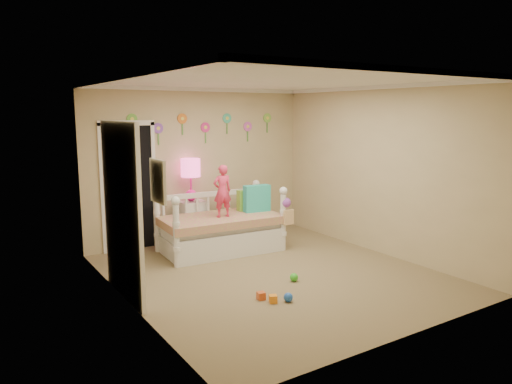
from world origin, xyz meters
TOP-DOWN VIEW (x-y plane):
  - floor at (0.00, 0.00)m, footprint 4.00×4.50m
  - ceiling at (0.00, 0.00)m, footprint 4.00×4.50m
  - back_wall at (0.00, 2.25)m, footprint 4.00×0.01m
  - left_wall at (-2.00, 0.00)m, footprint 0.01×4.50m
  - right_wall at (2.00, 0.00)m, footprint 0.01×4.50m
  - crown_molding at (0.00, 0.00)m, footprint 4.00×4.50m
  - daybed at (-0.07, 1.38)m, footprint 1.96×1.14m
  - pillow_turquoise at (0.60, 1.36)m, footprint 0.45×0.21m
  - pillow_lime at (0.53, 1.53)m, footprint 0.37×0.17m
  - child at (-0.08, 1.29)m, footprint 0.32×0.22m
  - nightstand at (-0.25, 2.07)m, footprint 0.46×0.37m
  - table_lamp at (-0.25, 2.07)m, footprint 0.32×0.32m
  - closet_doorway at (-1.25, 2.23)m, footprint 0.90×0.04m
  - flower_decals at (-0.09, 2.24)m, footprint 3.40×0.02m
  - mirror_closet at (-1.96, 0.30)m, footprint 0.07×1.30m
  - wall_picture at (-1.97, -0.90)m, footprint 0.05×0.34m
  - hanging_bag at (0.83, 0.84)m, footprint 0.20×0.16m
  - toy_scatter at (-0.27, -0.39)m, footprint 1.01×1.42m

SIDE VIEW (x-z plane):
  - floor at x=0.00m, z-range -0.01..0.01m
  - toy_scatter at x=-0.27m, z-range 0.00..0.11m
  - nightstand at x=-0.25m, z-range 0.00..0.72m
  - daybed at x=-0.07m, z-range 0.00..1.03m
  - hanging_bag at x=0.83m, z-range 0.45..0.81m
  - pillow_lime at x=0.53m, z-range 0.57..0.92m
  - pillow_turquoise at x=0.60m, z-range 0.57..1.01m
  - child at x=-0.08m, z-range 0.57..1.39m
  - closet_doorway at x=-1.25m, z-range 0.00..2.07m
  - mirror_closet at x=-1.96m, z-range 0.00..2.10m
  - table_lamp at x=-0.25m, z-range 0.84..1.55m
  - back_wall at x=0.00m, z-range 0.00..2.60m
  - left_wall at x=-2.00m, z-range 0.00..2.60m
  - right_wall at x=2.00m, z-range 0.00..2.60m
  - wall_picture at x=-1.97m, z-range 1.34..1.76m
  - flower_decals at x=-0.09m, z-range 1.69..2.19m
  - crown_molding at x=0.00m, z-range 2.54..2.60m
  - ceiling at x=0.00m, z-range 2.60..2.60m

